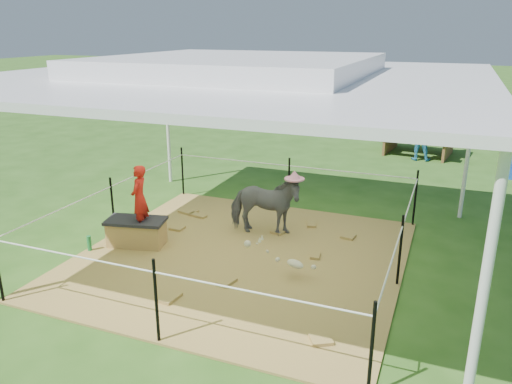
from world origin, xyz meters
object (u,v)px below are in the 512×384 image
at_px(woman, 139,192).
at_px(green_bottle, 89,243).
at_px(foal, 295,262).
at_px(picnic_table_near, 419,139).
at_px(pony, 264,206).
at_px(straw_bale, 137,233).
at_px(distant_person, 421,135).

xyz_separation_m(woman, green_bottle, (-0.65, -0.45, -0.76)).
xyz_separation_m(foal, picnic_table_near, (0.96, 8.01, 0.15)).
bearing_deg(woman, pony, 111.81).
bearing_deg(picnic_table_near, foal, -88.83).
bearing_deg(pony, straw_bale, 114.36).
relative_size(woman, pony, 0.86).
distance_m(pony, foal, 1.56).
distance_m(woman, picnic_table_near, 8.64).
xyz_separation_m(woman, foal, (2.51, -0.12, -0.66)).
bearing_deg(green_bottle, straw_bale, 39.29).
bearing_deg(picnic_table_near, woman, -105.73).
bearing_deg(green_bottle, foal, 5.94).
height_order(straw_bale, pony, pony).
bearing_deg(pony, woman, 115.98).
xyz_separation_m(straw_bale, pony, (1.70, 1.12, 0.31)).
xyz_separation_m(woman, picnic_table_near, (3.48, 7.89, -0.50)).
distance_m(green_bottle, foal, 3.18).
bearing_deg(straw_bale, pony, 33.34).
xyz_separation_m(pony, foal, (0.92, -1.24, -0.28)).
bearing_deg(foal, green_bottle, -151.34).
relative_size(straw_bale, distant_person, 0.66).
bearing_deg(picnic_table_near, distant_person, -76.64).
height_order(woman, pony, woman).
height_order(straw_bale, picnic_table_near, picnic_table_near).
relative_size(green_bottle, pony, 0.20).
bearing_deg(distant_person, straw_bale, 65.18).
bearing_deg(distant_person, woman, 65.81).
height_order(woman, distant_person, woman).
relative_size(woman, green_bottle, 4.32).
relative_size(pony, distant_person, 0.93).
relative_size(pony, foal, 1.46).
relative_size(straw_bale, woman, 0.83).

